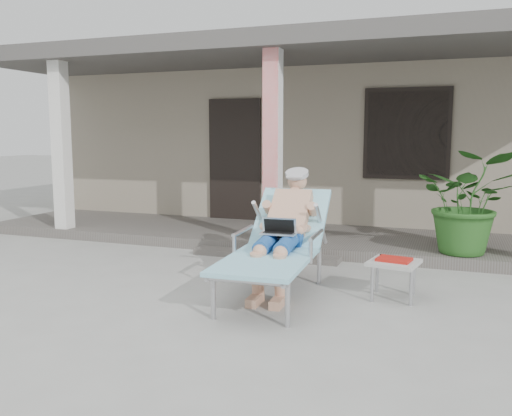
% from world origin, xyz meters
% --- Properties ---
extents(ground, '(60.00, 60.00, 0.00)m').
position_xyz_m(ground, '(0.00, 0.00, 0.00)').
color(ground, '#9E9E99').
rests_on(ground, ground).
extents(house, '(10.40, 5.40, 3.30)m').
position_xyz_m(house, '(0.00, 6.50, 1.67)').
color(house, gray).
rests_on(house, ground).
extents(porch_deck, '(10.00, 2.00, 0.15)m').
position_xyz_m(porch_deck, '(0.00, 3.00, 0.07)').
color(porch_deck, '#605B56').
rests_on(porch_deck, ground).
extents(porch_overhang, '(10.00, 2.30, 2.85)m').
position_xyz_m(porch_overhang, '(0.00, 2.95, 2.79)').
color(porch_overhang, silver).
rests_on(porch_overhang, porch_deck).
extents(porch_step, '(2.00, 0.30, 0.07)m').
position_xyz_m(porch_step, '(0.00, 1.85, 0.04)').
color(porch_step, '#605B56').
rests_on(porch_step, ground).
extents(lounger, '(0.87, 2.11, 1.36)m').
position_xyz_m(lounger, '(0.65, 0.45, 0.83)').
color(lounger, '#B7B7BC').
rests_on(lounger, ground).
extents(side_table, '(0.54, 0.54, 0.41)m').
position_xyz_m(side_table, '(1.80, 0.59, 0.35)').
color(side_table, '#AEAEA9').
rests_on(side_table, ground).
extents(potted_palm, '(1.26, 1.12, 1.30)m').
position_xyz_m(potted_palm, '(2.51, 2.35, 0.80)').
color(potted_palm, '#26591E').
rests_on(potted_palm, porch_deck).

